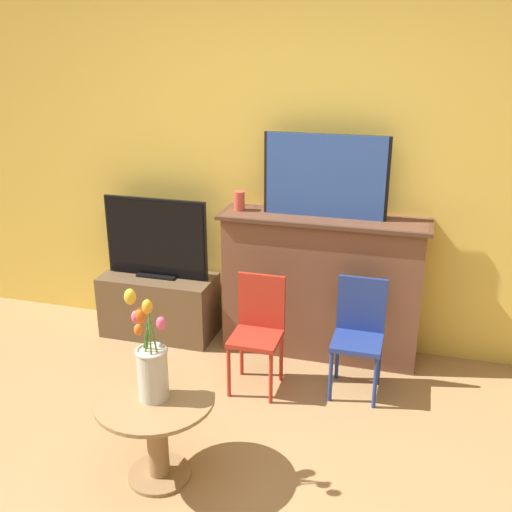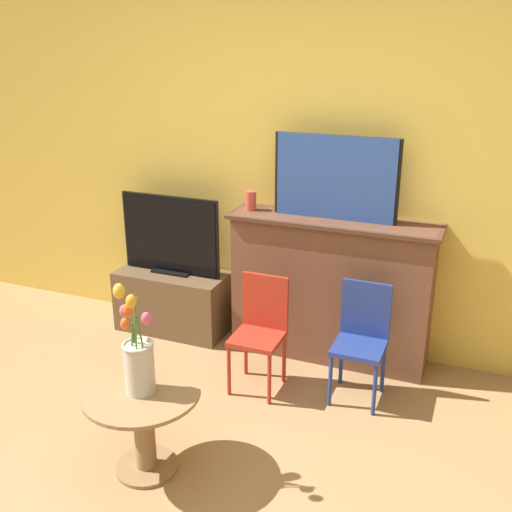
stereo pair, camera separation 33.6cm
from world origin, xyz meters
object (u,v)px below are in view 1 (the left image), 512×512
object	(u,v)px
chair_blue	(359,329)
vase_tulips	(151,363)
painting	(325,176)
chair_red	(258,326)
tv_monitor	(156,239)

from	to	relation	value
chair_blue	vase_tulips	distance (m)	1.40
painting	chair_blue	xyz separation A→B (m)	(0.31, -0.41, -0.84)
painting	chair_blue	bearing A→B (deg)	-52.64
chair_red	chair_blue	bearing A→B (deg)	11.43
painting	chair_red	world-z (taller)	painting
painting	chair_red	bearing A→B (deg)	-119.04
painting	chair_red	xyz separation A→B (m)	(-0.29, -0.53, -0.84)
chair_red	chair_blue	world-z (taller)	same
tv_monitor	chair_red	xyz separation A→B (m)	(0.88, -0.48, -0.33)
painting	chair_blue	distance (m)	0.98
painting	tv_monitor	world-z (taller)	painting
tv_monitor	vase_tulips	bearing A→B (deg)	-66.19
tv_monitor	vase_tulips	distance (m)	1.57
painting	chair_blue	size ratio (longest dim) A/B	1.12
chair_blue	vase_tulips	bearing A→B (deg)	-128.31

